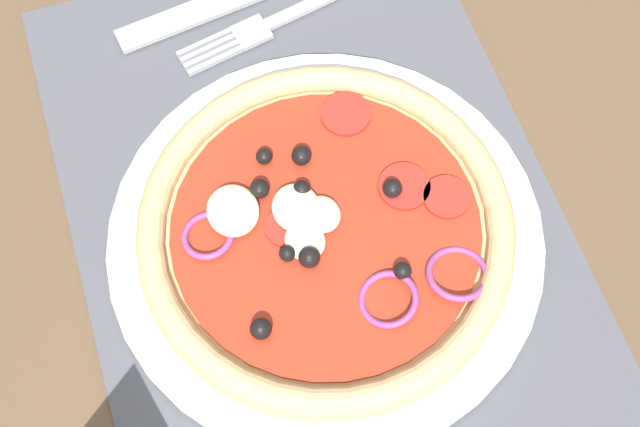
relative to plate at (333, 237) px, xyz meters
The scene contains 5 objects.
ground_plane 2.75cm from the plate, 16.43° to the left, with size 190.00×140.00×2.40cm, color brown.
placemat 1.89cm from the plate, 16.43° to the left, with size 45.97×31.55×0.40cm, color #4C4C51.
plate is the anchor object (origin of this frame).
pizza 1.61cm from the plate, 68.10° to the left, with size 24.05×24.05×2.67cm.
fork 17.91cm from the plate, ahead, with size 5.15×17.93×0.44cm.
Camera 1 is at (-22.15, 7.08, 52.64)cm, focal length 48.52 mm.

